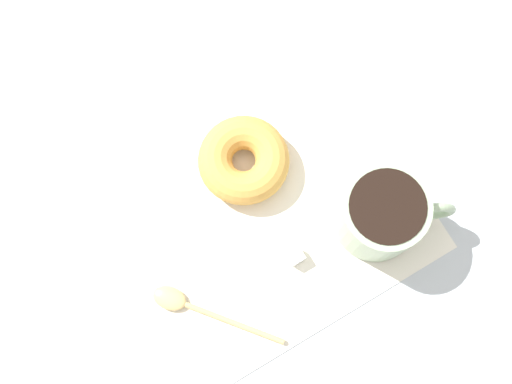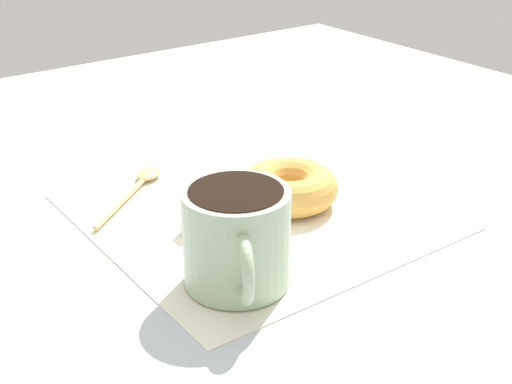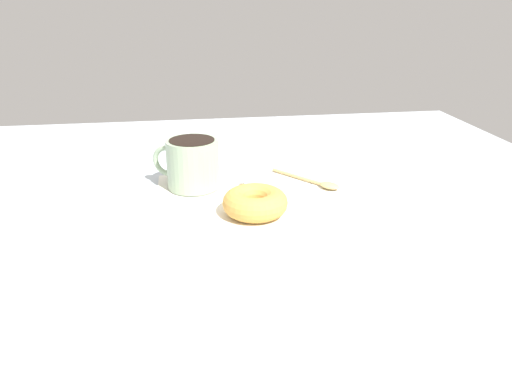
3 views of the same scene
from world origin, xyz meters
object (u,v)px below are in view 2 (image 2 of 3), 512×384
at_px(spoon, 140,182).
at_px(coffee_cup, 237,236).
at_px(sugar_cube, 189,226).
at_px(donut, 289,186).

bearing_deg(spoon, coffee_cup, -6.65).
distance_m(coffee_cup, sugar_cube, 0.10).
distance_m(donut, sugar_cube, 0.12).
bearing_deg(donut, sugar_cube, -92.69).
height_order(spoon, sugar_cube, sugar_cube).
xyz_separation_m(donut, spoon, (-0.13, -0.10, -0.01)).
height_order(donut, spoon, donut).
height_order(coffee_cup, sugar_cube, coffee_cup).
relative_size(donut, spoon, 0.80).
xyz_separation_m(spoon, sugar_cube, (0.12, -0.01, 0.00)).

